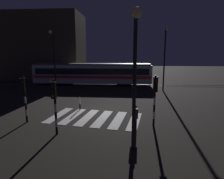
{
  "coord_description": "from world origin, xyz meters",
  "views": [
    {
      "loc": [
        2.32,
        -15.18,
        4.73
      ],
      "look_at": [
        0.97,
        2.59,
        1.4
      ],
      "focal_mm": 30.99,
      "sensor_mm": 36.0,
      "label": 1
    }
  ],
  "objects_px": {
    "street_lamp_near_kerb": "(135,65)",
    "pedestrian_waiting_at_kerb": "(135,118)",
    "traffic_light_corner_near_right": "(155,93)",
    "tram": "(92,73)",
    "street_lamp_trackside_left": "(53,53)",
    "traffic_light_corner_near_left": "(24,93)",
    "street_lamp_trackside_right": "(165,52)",
    "bollard_island_edge": "(80,103)",
    "traffic_light_kerb_mid_left": "(54,99)"
  },
  "relations": [
    {
      "from": "traffic_light_corner_near_right",
      "to": "pedestrian_waiting_at_kerb",
      "type": "height_order",
      "value": "traffic_light_corner_near_right"
    },
    {
      "from": "traffic_light_kerb_mid_left",
      "to": "pedestrian_waiting_at_kerb",
      "type": "bearing_deg",
      "value": 9.34
    },
    {
      "from": "street_lamp_trackside_left",
      "to": "pedestrian_waiting_at_kerb",
      "type": "height_order",
      "value": "street_lamp_trackside_left"
    },
    {
      "from": "traffic_light_corner_near_right",
      "to": "tram",
      "type": "bearing_deg",
      "value": 112.87
    },
    {
      "from": "street_lamp_trackside_right",
      "to": "pedestrian_waiting_at_kerb",
      "type": "relative_size",
      "value": 4.55
    },
    {
      "from": "street_lamp_near_kerb",
      "to": "street_lamp_trackside_right",
      "type": "height_order",
      "value": "street_lamp_trackside_right"
    },
    {
      "from": "tram",
      "to": "bollard_island_edge",
      "type": "distance_m",
      "value": 13.35
    },
    {
      "from": "traffic_light_kerb_mid_left",
      "to": "street_lamp_trackside_right",
      "type": "bearing_deg",
      "value": 58.19
    },
    {
      "from": "traffic_light_kerb_mid_left",
      "to": "street_lamp_near_kerb",
      "type": "xyz_separation_m",
      "value": [
        4.47,
        -1.57,
        2.07
      ]
    },
    {
      "from": "traffic_light_kerb_mid_left",
      "to": "pedestrian_waiting_at_kerb",
      "type": "height_order",
      "value": "traffic_light_kerb_mid_left"
    },
    {
      "from": "bollard_island_edge",
      "to": "traffic_light_corner_near_left",
      "type": "bearing_deg",
      "value": -131.37
    },
    {
      "from": "street_lamp_trackside_left",
      "to": "traffic_light_corner_near_right",
      "type": "bearing_deg",
      "value": -47.37
    },
    {
      "from": "street_lamp_near_kerb",
      "to": "bollard_island_edge",
      "type": "distance_m",
      "value": 8.84
    },
    {
      "from": "street_lamp_trackside_left",
      "to": "tram",
      "type": "height_order",
      "value": "street_lamp_trackside_left"
    },
    {
      "from": "street_lamp_near_kerb",
      "to": "pedestrian_waiting_at_kerb",
      "type": "xyz_separation_m",
      "value": [
        0.16,
        2.34,
        -3.35
      ]
    },
    {
      "from": "traffic_light_kerb_mid_left",
      "to": "pedestrian_waiting_at_kerb",
      "type": "xyz_separation_m",
      "value": [
        4.63,
        0.76,
        -1.27
      ]
    },
    {
      "from": "bollard_island_edge",
      "to": "tram",
      "type": "bearing_deg",
      "value": 95.39
    },
    {
      "from": "traffic_light_corner_near_left",
      "to": "street_lamp_trackside_left",
      "type": "relative_size",
      "value": 0.43
    },
    {
      "from": "traffic_light_kerb_mid_left",
      "to": "street_lamp_trackside_left",
      "type": "distance_m",
      "value": 15.2
    },
    {
      "from": "pedestrian_waiting_at_kerb",
      "to": "tram",
      "type": "bearing_deg",
      "value": 107.92
    },
    {
      "from": "traffic_light_kerb_mid_left",
      "to": "street_lamp_trackside_right",
      "type": "xyz_separation_m",
      "value": [
        8.79,
        14.17,
        2.73
      ]
    },
    {
      "from": "street_lamp_trackside_right",
      "to": "street_lamp_near_kerb",
      "type": "bearing_deg",
      "value": -105.34
    },
    {
      "from": "street_lamp_trackside_left",
      "to": "street_lamp_trackside_right",
      "type": "xyz_separation_m",
      "value": [
        14.08,
        0.15,
        0.15
      ]
    },
    {
      "from": "traffic_light_corner_near_left",
      "to": "traffic_light_kerb_mid_left",
      "type": "bearing_deg",
      "value": -33.27
    },
    {
      "from": "street_lamp_trackside_left",
      "to": "street_lamp_near_kerb",
      "type": "bearing_deg",
      "value": -57.95
    },
    {
      "from": "street_lamp_trackside_right",
      "to": "tram",
      "type": "height_order",
      "value": "street_lamp_trackside_right"
    },
    {
      "from": "traffic_light_corner_near_left",
      "to": "bollard_island_edge",
      "type": "bearing_deg",
      "value": 48.63
    },
    {
      "from": "traffic_light_corner_near_left",
      "to": "tram",
      "type": "distance_m",
      "value": 16.71
    },
    {
      "from": "traffic_light_corner_near_left",
      "to": "street_lamp_trackside_right",
      "type": "relative_size",
      "value": 0.41
    },
    {
      "from": "traffic_light_corner_near_left",
      "to": "tram",
      "type": "relative_size",
      "value": 0.18
    },
    {
      "from": "street_lamp_near_kerb",
      "to": "traffic_light_corner_near_right",
      "type": "bearing_deg",
      "value": 66.86
    },
    {
      "from": "street_lamp_trackside_right",
      "to": "tram",
      "type": "bearing_deg",
      "value": 156.51
    },
    {
      "from": "traffic_light_corner_near_left",
      "to": "street_lamp_near_kerb",
      "type": "bearing_deg",
      "value": -25.15
    },
    {
      "from": "traffic_light_corner_near_right",
      "to": "pedestrian_waiting_at_kerb",
      "type": "xyz_separation_m",
      "value": [
        -1.29,
        -1.07,
        -1.35
      ]
    },
    {
      "from": "street_lamp_near_kerb",
      "to": "bollard_island_edge",
      "type": "bearing_deg",
      "value": 122.38
    },
    {
      "from": "street_lamp_trackside_left",
      "to": "pedestrian_waiting_at_kerb",
      "type": "bearing_deg",
      "value": -53.17
    },
    {
      "from": "tram",
      "to": "bollard_island_edge",
      "type": "xyz_separation_m",
      "value": [
        1.25,
        -13.24,
        -1.19
      ]
    },
    {
      "from": "traffic_light_corner_near_right",
      "to": "pedestrian_waiting_at_kerb",
      "type": "bearing_deg",
      "value": -140.38
    },
    {
      "from": "traffic_light_corner_near_left",
      "to": "traffic_light_corner_near_right",
      "type": "relative_size",
      "value": 0.95
    },
    {
      "from": "tram",
      "to": "traffic_light_corner_near_right",
      "type": "bearing_deg",
      "value": -67.13
    },
    {
      "from": "street_lamp_trackside_right",
      "to": "bollard_island_edge",
      "type": "height_order",
      "value": "street_lamp_trackside_right"
    },
    {
      "from": "pedestrian_waiting_at_kerb",
      "to": "bollard_island_edge",
      "type": "bearing_deg",
      "value": 135.09
    },
    {
      "from": "tram",
      "to": "street_lamp_trackside_right",
      "type": "bearing_deg",
      "value": -23.49
    },
    {
      "from": "street_lamp_near_kerb",
      "to": "street_lamp_trackside_left",
      "type": "bearing_deg",
      "value": 122.05
    },
    {
      "from": "street_lamp_trackside_left",
      "to": "street_lamp_near_kerb",
      "type": "distance_m",
      "value": 18.4
    },
    {
      "from": "traffic_light_corner_near_right",
      "to": "tram",
      "type": "relative_size",
      "value": 0.19
    },
    {
      "from": "traffic_light_corner_near_right",
      "to": "street_lamp_near_kerb",
      "type": "height_order",
      "value": "street_lamp_near_kerb"
    },
    {
      "from": "street_lamp_trackside_left",
      "to": "bollard_island_edge",
      "type": "bearing_deg",
      "value": -58.21
    },
    {
      "from": "bollard_island_edge",
      "to": "street_lamp_near_kerb",
      "type": "bearing_deg",
      "value": -57.62
    },
    {
      "from": "street_lamp_trackside_left",
      "to": "bollard_island_edge",
      "type": "height_order",
      "value": "street_lamp_trackside_left"
    }
  ]
}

